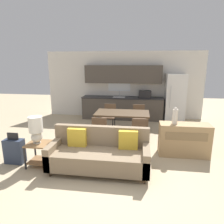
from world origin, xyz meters
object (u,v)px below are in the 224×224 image
credenza (184,140)px  couch (100,154)px  refrigerator (175,98)px  side_table (39,150)px  table_lamp (36,128)px  dining_chair_far_right (139,116)px  vase (175,116)px  dining_table (122,114)px  suitcase (15,151)px  dining_chair_far_left (109,115)px  dining_chair_near_right (139,131)px  dining_chair_near_left (100,130)px

credenza → couch: bearing=-153.4°
refrigerator → side_table: bearing=-130.7°
table_lamp → dining_chair_far_right: 3.61m
table_lamp → vase: (3.04, 0.96, 0.13)m
dining_table → table_lamp: (-1.68, -2.04, 0.15)m
refrigerator → dining_table: refrigerator is taller
refrigerator → suitcase: bearing=-135.5°
vase → dining_chair_far_left: 2.69m
credenza → suitcase: bearing=-166.4°
suitcase → couch: bearing=-0.4°
dining_chair_far_right → refrigerator: bearing=35.4°
refrigerator → dining_chair_far_left: 2.72m
vase → suitcase: bearing=-165.7°
dining_chair_far_left → suitcase: (-1.75, -2.79, -0.19)m
dining_table → vase: vase is taller
credenza → dining_chair_far_right: 2.18m
dining_chair_far_left → table_lamp: bearing=-108.7°
credenza → dining_chair_near_right: dining_chair_near_right is taller
vase → suitcase: (-3.62, -0.93, -0.70)m
side_table → vase: bearing=17.7°
credenza → dining_chair_far_left: bearing=139.0°
vase → table_lamp: bearing=-162.5°
side_table → dining_table: bearing=51.0°
couch → vase: vase is taller
dining_chair_near_right → dining_chair_near_left: (-1.04, -0.04, 0.00)m
refrigerator → couch: refrigerator is taller
refrigerator → vase: refrigerator is taller
dining_table → side_table: 2.65m
table_lamp → suitcase: table_lamp is taller
refrigerator → table_lamp: bearing=-130.9°
suitcase → refrigerator: bearing=44.5°
dining_chair_far_right → couch: bearing=-112.8°
vase → dining_chair_far_left: (-1.87, 1.86, -0.51)m
couch → dining_chair_near_left: bearing=100.3°
dining_chair_near_right → dining_chair_far_left: bearing=-60.6°
dining_table → side_table: (-1.65, -2.04, -0.36)m
couch → dining_chair_near_left: size_ratio=2.46×
suitcase → table_lamp: bearing=-3.2°
dining_table → table_lamp: bearing=-129.4°
side_table → couch: bearing=0.8°
table_lamp → dining_chair_far_right: size_ratio=0.70×
side_table → suitcase: (-0.61, 0.03, -0.07)m
refrigerator → dining_chair_far_left: refrigerator is taller
couch → vase: 2.01m
dining_table → dining_chair_far_right: bearing=57.9°
dining_table → credenza: credenza is taller
vase → dining_chair_near_left: (-1.88, 0.26, -0.51)m
refrigerator → dining_chair_far_right: refrigerator is taller
dining_chair_far_right → dining_table: bearing=-129.1°
credenza → dining_chair_near_right: size_ratio=1.41×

